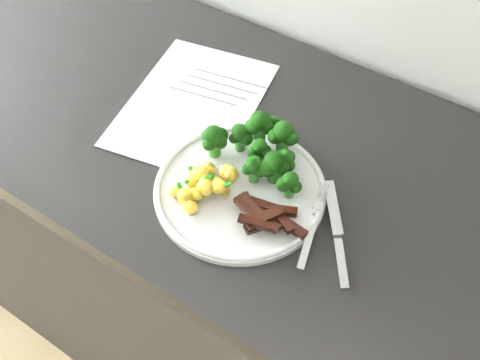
% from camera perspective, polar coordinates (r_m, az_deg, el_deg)
% --- Properties ---
extents(counter, '(2.33, 0.58, 0.87)m').
position_cam_1_polar(counter, '(1.28, 2.71, -11.23)').
color(counter, black).
rests_on(counter, ground).
extents(recipe_paper, '(0.28, 0.35, 0.00)m').
position_cam_1_polar(recipe_paper, '(1.02, -4.75, 7.70)').
color(recipe_paper, white).
rests_on(recipe_paper, counter).
extents(plate, '(0.27, 0.27, 0.02)m').
position_cam_1_polar(plate, '(0.88, -0.00, -0.92)').
color(plate, white).
rests_on(plate, counter).
extents(broccoli, '(0.19, 0.13, 0.07)m').
position_cam_1_polar(broccoli, '(0.88, 2.21, 3.38)').
color(broccoli, '#2A6A21').
rests_on(broccoli, plate).
extents(potatoes, '(0.08, 0.11, 0.04)m').
position_cam_1_polar(potatoes, '(0.86, -3.43, -0.37)').
color(potatoes, yellow).
rests_on(potatoes, plate).
extents(beef_strips, '(0.12, 0.08, 0.03)m').
position_cam_1_polar(beef_strips, '(0.83, 2.47, -3.57)').
color(beef_strips, black).
rests_on(beef_strips, plate).
extents(fork, '(0.06, 0.16, 0.01)m').
position_cam_1_polar(fork, '(0.83, 7.27, -4.81)').
color(fork, silver).
rests_on(fork, plate).
extents(knife, '(0.12, 0.16, 0.02)m').
position_cam_1_polar(knife, '(0.83, 9.88, -6.46)').
color(knife, silver).
rests_on(knife, plate).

